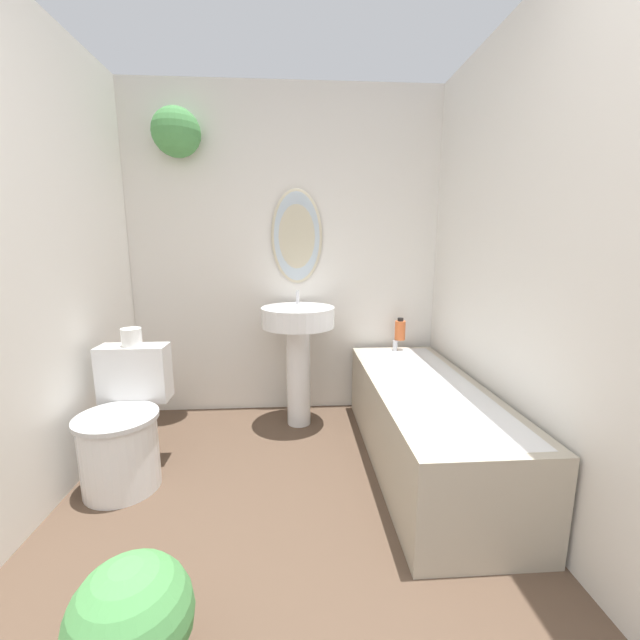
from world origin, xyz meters
The scene contains 8 objects.
wall_back centered at (-0.06, 2.66, 1.28)m, with size 2.39×0.32×2.40m.
wall_right centered at (1.17, 1.32, 1.20)m, with size 0.06×2.76×2.40m.
toilet centered at (-0.87, 1.70, 0.29)m, with size 0.41×0.56×0.71m.
pedestal_sink centered at (0.08, 2.35, 0.63)m, with size 0.51×0.51×0.96m.
bathtub centered at (0.81, 1.77, 0.26)m, with size 0.61×1.64×0.57m.
shampoo_bottle centered at (0.85, 2.52, 0.65)m, with size 0.08×0.08×0.17m.
potted_plant centered at (-0.40, 0.60, 0.24)m, with size 0.33×0.33×0.45m.
toilet_paper_roll centered at (-0.87, 1.91, 0.76)m, with size 0.11×0.11×0.10m.
Camera 1 is at (0.06, -0.32, 1.28)m, focal length 22.00 mm.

